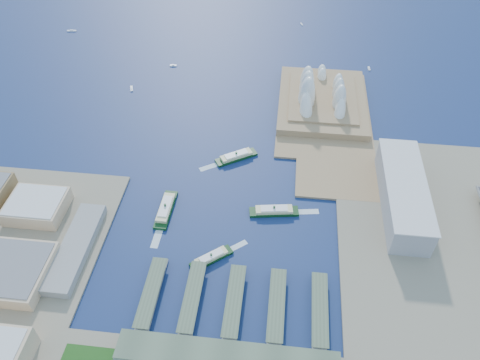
# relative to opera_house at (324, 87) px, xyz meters

# --- Properties ---
(ground) EXTENTS (3000.00, 3000.00, 0.00)m
(ground) POSITION_rel_opera_house_xyz_m (-105.00, -280.00, -32.00)
(ground) COLOR #0F1E46
(ground) RESTS_ON ground
(east_land) EXTENTS (240.00, 500.00, 3.00)m
(east_land) POSITION_rel_opera_house_xyz_m (135.00, -330.00, -30.50)
(east_land) COLOR gray
(east_land) RESTS_ON ground
(peninsula) EXTENTS (135.00, 220.00, 3.00)m
(peninsula) POSITION_rel_opera_house_xyz_m (2.50, -20.00, -30.50)
(peninsula) COLOR #977852
(peninsula) RESTS_ON ground
(opera_house) EXTENTS (134.00, 180.00, 58.00)m
(opera_house) POSITION_rel_opera_house_xyz_m (0.00, 0.00, 0.00)
(opera_house) COLOR white
(opera_house) RESTS_ON peninsula
(toaster_building) EXTENTS (45.00, 155.00, 35.00)m
(toaster_building) POSITION_rel_opera_house_xyz_m (90.00, -200.00, -11.50)
(toaster_building) COLOR #939398
(toaster_building) RESTS_ON east_land
(ferry_wharves) EXTENTS (184.00, 90.00, 9.30)m
(ferry_wharves) POSITION_rel_opera_house_xyz_m (-91.00, -355.00, -27.35)
(ferry_wharves) COLOR #4C5C46
(ferry_wharves) RESTS_ON ground
(terminal_building) EXTENTS (200.00, 28.00, 12.00)m
(terminal_building) POSITION_rel_opera_house_xyz_m (-90.00, -415.00, -23.00)
(terminal_building) COLOR gray
(terminal_building) RESTS_ON south_land
(ferry_a) EXTENTS (16.64, 60.96, 11.47)m
(ferry_a) POSITION_rel_opera_house_xyz_m (-187.13, -239.43, -26.26)
(ferry_a) COLOR #0D3614
(ferry_a) RESTS_ON ground
(ferry_b) EXTENTS (55.97, 42.65, 10.78)m
(ferry_b) POSITION_rel_opera_house_xyz_m (-114.97, -135.98, -26.61)
(ferry_b) COLOR #0D3614
(ferry_b) RESTS_ON ground
(ferry_c) EXTENTS (45.85, 40.23, 9.23)m
(ferry_c) POSITION_rel_opera_house_xyz_m (-122.26, -303.01, -27.39)
(ferry_c) COLOR #0D3614
(ferry_c) RESTS_ON ground
(ferry_d) EXTENTS (59.57, 23.29, 10.97)m
(ferry_d) POSITION_rel_opera_house_xyz_m (-59.14, -227.90, -26.52)
(ferry_d) COLOR #0D3614
(ferry_d) RESTS_ON ground
(boat_a) EXTENTS (8.05, 14.96, 2.81)m
(boat_a) POSITION_rel_opera_house_xyz_m (-300.39, 10.65, -30.60)
(boat_a) COLOR white
(boat_a) RESTS_ON ground
(boat_b) EXTENTS (11.40, 4.54, 3.02)m
(boat_b) POSITION_rel_opera_house_xyz_m (-249.53, 87.46, -30.49)
(boat_b) COLOR white
(boat_b) RESTS_ON ground
(boat_c) EXTENTS (3.79, 11.59, 2.58)m
(boat_c) POSITION_rel_opera_house_xyz_m (80.76, 115.25, -30.71)
(boat_c) COLOR white
(boat_c) RESTS_ON ground
(boat_d) EXTENTS (17.99, 6.02, 2.98)m
(boat_d) POSITION_rel_opera_house_xyz_m (-468.13, 190.54, -30.51)
(boat_d) COLOR white
(boat_d) RESTS_ON ground
(boat_e) EXTENTS (6.19, 9.84, 2.31)m
(boat_e) POSITION_rel_opera_house_xyz_m (-35.53, 267.71, -30.85)
(boat_e) COLOR white
(boat_e) RESTS_ON ground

